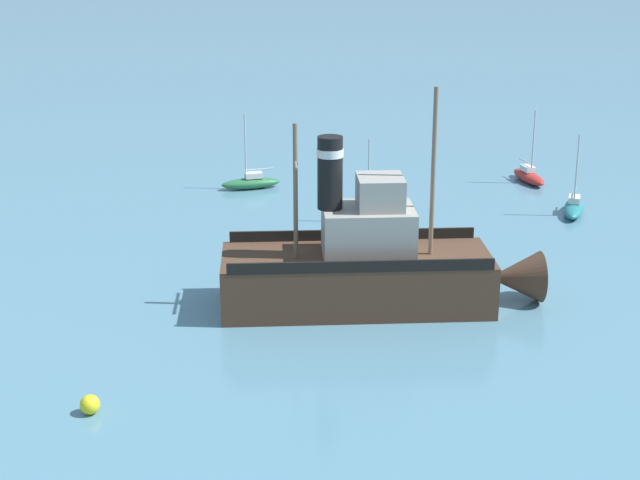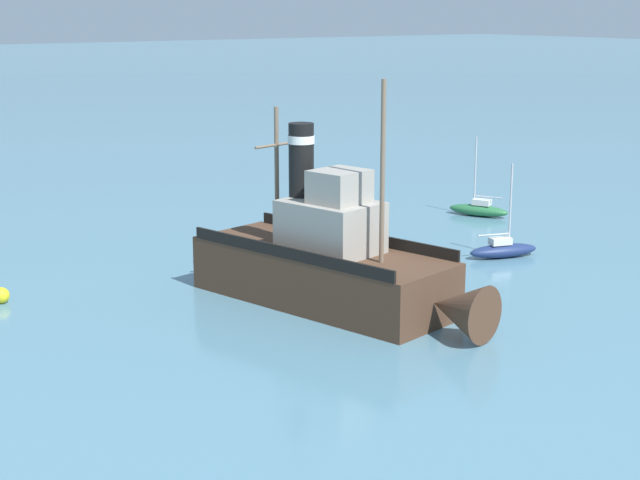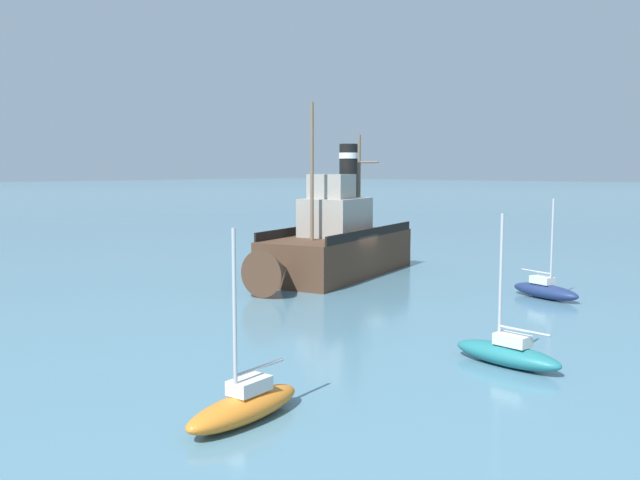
{
  "view_description": "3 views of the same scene",
  "coord_description": "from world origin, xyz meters",
  "px_view_note": "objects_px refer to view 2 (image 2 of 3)",
  "views": [
    {
      "loc": [
        42.44,
        5.07,
        16.87
      ],
      "look_at": [
        2.21,
        -1.66,
        3.21
      ],
      "focal_mm": 55.0,
      "sensor_mm": 36.0,
      "label": 1
    },
    {
      "loc": [
        25.49,
        33.62,
        12.73
      ],
      "look_at": [
        1.85,
        0.03,
        2.87
      ],
      "focal_mm": 55.0,
      "sensor_mm": 36.0,
      "label": 2
    },
    {
      "loc": [
        -23.96,
        30.59,
        6.32
      ],
      "look_at": [
        1.25,
        2.09,
        2.3
      ],
      "focal_mm": 38.0,
      "sensor_mm": 36.0,
      "label": 3
    }
  ],
  "objects_px": {
    "old_tugboat": "(332,264)",
    "sailboat_navy": "(503,249)",
    "sailboat_green": "(479,209)",
    "mooring_buoy": "(1,295)"
  },
  "relations": [
    {
      "from": "old_tugboat",
      "to": "sailboat_navy",
      "type": "xyz_separation_m",
      "value": [
        -12.12,
        -1.65,
        -1.4
      ]
    },
    {
      "from": "sailboat_navy",
      "to": "sailboat_green",
      "type": "bearing_deg",
      "value": -127.13
    },
    {
      "from": "sailboat_navy",
      "to": "sailboat_green",
      "type": "height_order",
      "value": "same"
    },
    {
      "from": "sailboat_navy",
      "to": "mooring_buoy",
      "type": "distance_m",
      "value": 24.82
    },
    {
      "from": "sailboat_navy",
      "to": "sailboat_green",
      "type": "xyz_separation_m",
      "value": [
        -6.21,
        -8.2,
        0.0
      ]
    },
    {
      "from": "sailboat_green",
      "to": "mooring_buoy",
      "type": "height_order",
      "value": "sailboat_green"
    },
    {
      "from": "sailboat_green",
      "to": "sailboat_navy",
      "type": "bearing_deg",
      "value": 52.87
    },
    {
      "from": "old_tugboat",
      "to": "sailboat_navy",
      "type": "relative_size",
      "value": 3.02
    },
    {
      "from": "sailboat_green",
      "to": "mooring_buoy",
      "type": "distance_m",
      "value": 30.07
    },
    {
      "from": "mooring_buoy",
      "to": "sailboat_green",
      "type": "bearing_deg",
      "value": -177.56
    }
  ]
}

